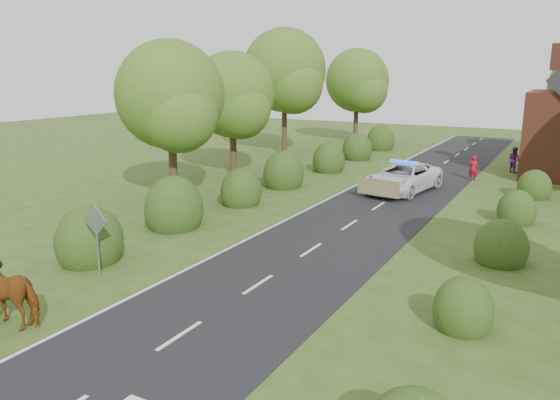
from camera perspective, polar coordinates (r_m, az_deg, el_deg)
The scene contains 14 objects.
ground at distance 14.96m, azimuth -10.44°, elevation -13.82°, with size 120.00×120.00×0.00m, color #2E4D1A.
road at distance 27.47m, azimuth 9.57°, elevation -1.09°, with size 6.00×70.00×0.02m, color black.
road_markings at distance 26.16m, azimuth 4.76°, elevation -1.65°, with size 4.96×70.00×0.01m.
hedgerow_left at distance 27.27m, azimuth -5.75°, elevation 0.52°, with size 2.75×50.41×3.00m.
hedgerow_right at distance 22.39m, azimuth 22.46°, elevation -3.83°, with size 2.10×45.78×2.10m.
tree_left_a at distance 28.72m, azimuth -11.21°, elevation 10.24°, with size 5.74×5.60×8.38m.
tree_left_b at distance 36.06m, azimuth -4.81°, elevation 10.55°, with size 5.74×5.60×8.07m.
tree_left_c at distance 45.34m, azimuth 0.71°, elevation 13.04°, with size 6.97×6.80×10.22m.
tree_left_d at distance 53.48m, azimuth 8.26°, elevation 12.00°, with size 6.15×6.00×8.89m.
road_sign at distance 18.97m, azimuth -18.66°, elevation -3.04°, with size 1.06×0.08×2.53m.
cow at distance 16.82m, azimuth -25.91°, elevation -8.89°, with size 1.19×2.24×1.59m, color #632F0E.
police_van at distance 32.01m, azimuth 12.71°, elevation 2.31°, with size 3.63×6.31×1.79m.
pedestrian_red at distance 36.66m, azimuth 19.54°, elevation 3.17°, with size 0.57×0.37×1.57m, color red.
pedestrian_purple at distance 40.51m, azimuth 23.27°, elevation 3.89°, with size 0.85×0.66×1.75m, color #661E71.
Camera 1 is at (8.58, -10.21, 6.77)m, focal length 35.00 mm.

